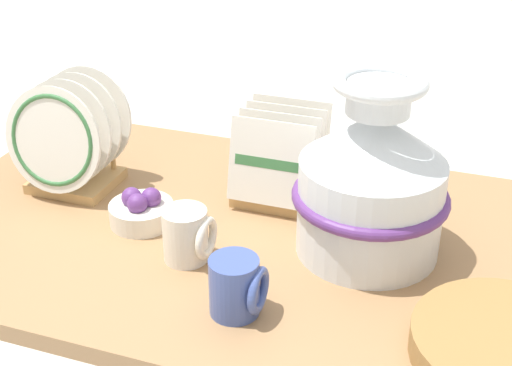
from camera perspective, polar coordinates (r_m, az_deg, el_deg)
name	(u,v)px	position (r m, az deg, el deg)	size (l,w,h in m)	color
display_table	(256,264)	(1.43, 0.00, -6.52)	(1.36, 0.79, 0.66)	#9E754C
ceramic_vase	(372,180)	(1.28, 9.24, 0.21)	(0.29, 0.29, 0.34)	silver
dish_rack_round_plates	(69,143)	(1.56, -14.75, 3.08)	(0.22, 0.18, 0.24)	tan
dish_rack_square_plates	(280,168)	(1.48, 1.90, 1.25)	(0.17, 0.17, 0.20)	tan
wicker_charger_stack	(508,347)	(1.15, 19.53, -12.27)	(0.29, 0.29, 0.04)	olive
mug_cream_glaze	(188,235)	(1.29, -5.48, -4.18)	(0.09, 0.08, 0.10)	silver
mug_cobalt_glaze	(237,287)	(1.16, -1.52, -8.30)	(0.09, 0.08, 0.10)	#42569E
fruit_bowl	(141,210)	(1.43, -9.17, -2.17)	(0.13, 0.13, 0.07)	silver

